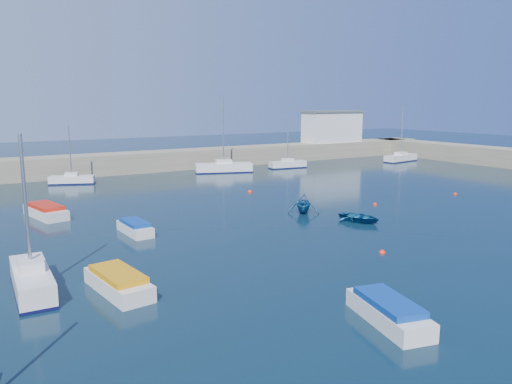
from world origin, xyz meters
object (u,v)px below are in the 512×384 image
sailboat_1 (32,279)px  motorboat_2 (46,211)px  motorboat_1 (135,228)px  dinghy_center (360,217)px  sailboat_8 (401,158)px  sailboat_6 (224,167)px  dinghy_left (304,203)px  sailboat_5 (72,179)px  sailboat_7 (288,164)px  motorboat_3 (389,311)px  motorboat_0 (118,282)px  harbor_office (332,127)px

sailboat_1 → motorboat_2: sailboat_1 is taller
motorboat_1 → dinghy_center: size_ratio=1.17×
sailboat_8 → motorboat_2: (-54.57, -12.16, -0.10)m
sailboat_6 → dinghy_left: size_ratio=3.20×
sailboat_5 → sailboat_8: sailboat_8 is taller
sailboat_5 → sailboat_6: bearing=-68.9°
sailboat_7 → motorboat_2: 37.80m
motorboat_1 → sailboat_1: bearing=-136.9°
motorboat_2 → dinghy_left: size_ratio=1.77×
motorboat_1 → sailboat_7: bearing=35.4°
motorboat_2 → motorboat_3: (9.13, -28.90, 0.00)m
motorboat_0 → sailboat_5: bearing=74.9°
sailboat_8 → motorboat_0: sailboat_8 is taller
sailboat_1 → motorboat_2: 17.49m
sailboat_6 → motorboat_1: bearing=159.6°
sailboat_6 → dinghy_center: sailboat_6 is taller
sailboat_6 → motorboat_3: 47.44m
harbor_office → motorboat_1: size_ratio=2.53×
sailboat_6 → motorboat_2: bearing=141.4°
sailboat_7 → motorboat_2: size_ratio=1.31×
sailboat_8 → motorboat_1: 54.28m
sailboat_7 → motorboat_0: 48.65m
dinghy_center → sailboat_1: bearing=169.2°
motorboat_0 → dinghy_center: bearing=6.1°
motorboat_1 → motorboat_3: motorboat_3 is taller
sailboat_6 → motorboat_3: size_ratio=2.04×
sailboat_7 → motorboat_3: (-25.57, -43.92, -0.04)m
harbor_office → motorboat_0: 64.43m
sailboat_8 → motorboat_1: sailboat_8 is taller
dinghy_center → motorboat_2: bearing=128.1°
dinghy_left → motorboat_1: bearing=-144.7°
motorboat_2 → harbor_office: bearing=12.7°
sailboat_5 → motorboat_0: sailboat_5 is taller
motorboat_1 → dinghy_center: (16.25, -5.68, -0.10)m
motorboat_0 → harbor_office: bearing=33.7°
motorboat_1 → motorboat_2: size_ratio=0.72×
dinghy_left → sailboat_8: bearing=69.7°
sailboat_1 → motorboat_1: (7.88, 8.21, -0.21)m
harbor_office → sailboat_8: sailboat_8 is taller
sailboat_1 → sailboat_8: 64.90m
sailboat_1 → sailboat_7: 49.81m
sailboat_7 → motorboat_1: size_ratio=1.81×
harbor_office → sailboat_5: bearing=-172.0°
harbor_office → sailboat_7: (-14.33, -7.50, -4.55)m
sailboat_6 → motorboat_3: (-15.70, -44.77, -0.18)m
sailboat_6 → sailboat_7: 9.91m
dinghy_center → harbor_office: bearing=36.0°
sailboat_7 → sailboat_5: bearing=95.1°
motorboat_2 → sailboat_1: bearing=-113.0°
sailboat_8 → motorboat_2: bearing=93.8°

